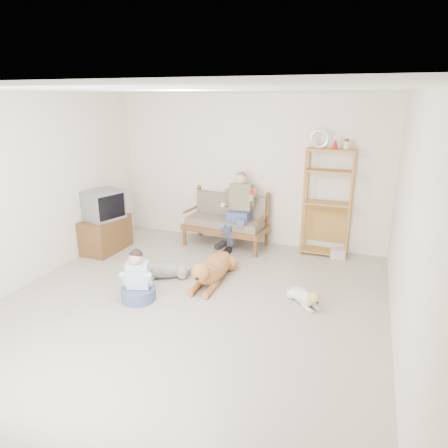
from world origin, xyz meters
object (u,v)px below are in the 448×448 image
at_px(tv_stand, 106,234).
at_px(golden_retriever, 212,269).
at_px(etagere, 327,202).
at_px(loveseat, 227,219).

relative_size(tv_stand, golden_retriever, 0.60).
height_order(tv_stand, golden_retriever, tv_stand).
distance_m(etagere, golden_retriever, 2.33).
xyz_separation_m(etagere, tv_stand, (-3.68, -1.16, -0.64)).
bearing_deg(golden_retriever, loveseat, 100.86).
height_order(etagere, tv_stand, etagere).
xyz_separation_m(loveseat, golden_retriever, (0.33, -1.54, -0.30)).
bearing_deg(loveseat, golden_retriever, -73.14).
bearing_deg(tv_stand, etagere, 19.38).
distance_m(loveseat, tv_stand, 2.19).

